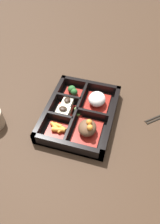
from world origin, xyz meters
The scene contains 9 objects.
ground_plane centered at (0.00, 0.00, 0.00)m, with size 3.00×3.00×0.00m, color #382619.
bento_base centered at (0.00, 0.00, 0.01)m, with size 0.27×0.21×0.01m.
bento_rim centered at (0.00, 0.00, 0.02)m, with size 0.27×0.21×0.04m.
bowl_rice centered at (-0.06, 0.04, 0.03)m, with size 0.10×0.08×0.05m.
bowl_stew centered at (0.06, 0.04, 0.03)m, with size 0.10×0.08×0.05m.
bowl_greens centered at (-0.09, -0.05, 0.02)m, with size 0.06×0.06×0.03m.
bowl_tofu centered at (0.00, -0.05, 0.02)m, with size 0.08×0.06×0.04m.
bowl_carrots centered at (0.08, -0.05, 0.02)m, with size 0.06×0.06×0.02m.
bowl_pickles centered at (-0.01, -0.01, 0.01)m, with size 0.04×0.03×0.01m.
Camera 1 is at (0.43, 0.13, 0.55)m, focal length 35.00 mm.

